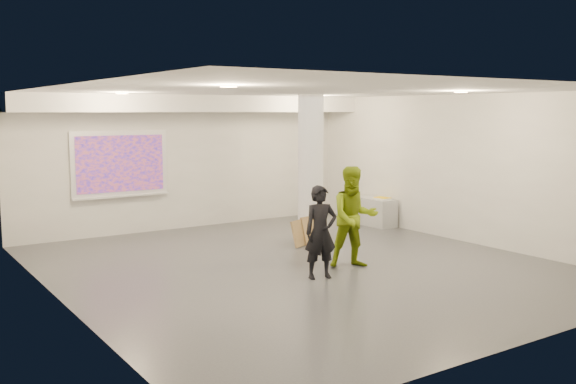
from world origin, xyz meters
TOP-DOWN VIEW (x-y plane):
  - floor at (0.00, 0.00)m, footprint 8.00×9.00m
  - ceiling at (0.00, 0.00)m, footprint 8.00×9.00m
  - wall_back at (0.00, 4.50)m, footprint 8.00×0.01m
  - wall_front at (0.00, -4.50)m, footprint 8.00×0.01m
  - wall_left at (-4.00, 0.00)m, footprint 0.01×9.00m
  - wall_right at (4.00, 0.00)m, footprint 0.01×9.00m
  - soffit_band at (0.00, 3.95)m, footprint 8.00×1.10m
  - downlight_nw at (-2.20, 2.50)m, footprint 0.22×0.22m
  - downlight_ne at (2.20, 2.50)m, footprint 0.22×0.22m
  - downlight_sw at (-2.20, -1.50)m, footprint 0.22×0.22m
  - downlight_se at (2.20, -1.50)m, footprint 0.22×0.22m
  - column at (1.50, 1.80)m, footprint 0.52×0.52m
  - projection_screen at (-1.60, 4.45)m, footprint 2.10×0.13m
  - credenza at (3.72, 2.31)m, footprint 0.48×1.11m
  - papers_stack at (3.73, 2.07)m, footprint 0.30×0.38m
  - postit_pad at (3.78, 2.11)m, footprint 0.28×0.36m
  - cardboard_back at (0.94, 1.38)m, footprint 0.51×0.35m
  - cardboard_front at (1.28, 1.43)m, footprint 0.54×0.28m
  - woman at (-0.19, -0.82)m, footprint 0.61×0.48m
  - man at (0.71, -0.55)m, footprint 1.03×0.92m

SIDE VIEW (x-z plane):
  - floor at x=0.00m, z-range -0.01..0.01m
  - cardboard_back at x=0.94m, z-range 0.00..0.52m
  - cardboard_front at x=1.28m, z-range 0.00..0.56m
  - credenza at x=3.72m, z-range 0.00..0.65m
  - papers_stack at x=3.73m, z-range 0.65..0.67m
  - postit_pad at x=3.78m, z-range 0.65..0.68m
  - woman at x=-0.19m, z-range 0.00..1.49m
  - man at x=0.71m, z-range 0.00..1.73m
  - wall_back at x=0.00m, z-range 0.00..3.00m
  - wall_front at x=0.00m, z-range 0.00..3.00m
  - wall_left at x=-4.00m, z-range 0.00..3.00m
  - wall_right at x=4.00m, z-range 0.00..3.00m
  - column at x=1.50m, z-range 0.00..3.00m
  - projection_screen at x=-1.60m, z-range 0.82..2.24m
  - soffit_band at x=0.00m, z-range 2.64..3.00m
  - downlight_nw at x=-2.20m, z-range 2.97..2.99m
  - downlight_ne at x=2.20m, z-range 2.97..2.99m
  - downlight_sw at x=-2.20m, z-range 2.97..2.99m
  - downlight_se at x=2.20m, z-range 2.97..2.99m
  - ceiling at x=0.00m, z-range 3.00..3.00m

